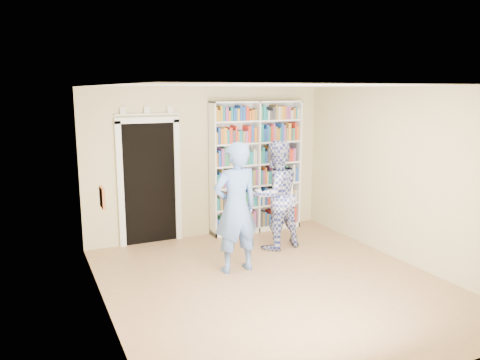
# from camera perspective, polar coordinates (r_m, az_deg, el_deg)

# --- Properties ---
(floor) EXTENTS (5.00, 5.00, 0.00)m
(floor) POSITION_cam_1_polar(r_m,az_deg,el_deg) (6.70, 4.19, -12.40)
(floor) COLOR #9F764D
(floor) RESTS_ON ground
(ceiling) EXTENTS (5.00, 5.00, 0.00)m
(ceiling) POSITION_cam_1_polar(r_m,az_deg,el_deg) (6.15, 4.55, 11.36)
(ceiling) COLOR white
(ceiling) RESTS_ON wall_back
(wall_back) EXTENTS (4.50, 0.00, 4.50)m
(wall_back) POSITION_cam_1_polar(r_m,az_deg,el_deg) (8.52, -3.88, 2.14)
(wall_back) COLOR beige
(wall_back) RESTS_ON floor
(wall_left) EXTENTS (0.00, 5.00, 5.00)m
(wall_left) POSITION_cam_1_polar(r_m,az_deg,el_deg) (5.57, -16.31, -3.03)
(wall_left) COLOR beige
(wall_left) RESTS_ON floor
(wall_right) EXTENTS (0.00, 5.00, 5.00)m
(wall_right) POSITION_cam_1_polar(r_m,az_deg,el_deg) (7.63, 19.27, 0.50)
(wall_right) COLOR beige
(wall_right) RESTS_ON floor
(bookshelf) EXTENTS (1.78, 0.33, 2.45)m
(bookshelf) POSITION_cam_1_polar(r_m,az_deg,el_deg) (8.76, 1.96, 1.65)
(bookshelf) COLOR white
(bookshelf) RESTS_ON floor
(doorway) EXTENTS (1.10, 0.08, 2.43)m
(doorway) POSITION_cam_1_polar(r_m,az_deg,el_deg) (8.20, -10.99, 0.41)
(doorway) COLOR black
(doorway) RESTS_ON floor
(wall_art) EXTENTS (0.03, 0.25, 0.25)m
(wall_art) POSITION_cam_1_polar(r_m,az_deg,el_deg) (5.75, -16.45, -2.08)
(wall_art) COLOR brown
(wall_art) RESTS_ON wall_left
(man_blue) EXTENTS (0.73, 0.50, 1.93)m
(man_blue) POSITION_cam_1_polar(r_m,az_deg,el_deg) (6.81, -0.51, -3.41)
(man_blue) COLOR #567AC0
(man_blue) RESTS_ON floor
(man_plaid) EXTENTS (0.97, 0.79, 1.84)m
(man_plaid) POSITION_cam_1_polar(r_m,az_deg,el_deg) (7.85, 4.36, -1.84)
(man_plaid) COLOR #2E388F
(man_plaid) RESTS_ON floor
(paper_sheet) EXTENTS (0.20, 0.01, 0.29)m
(paper_sheet) POSITION_cam_1_polar(r_m,az_deg,el_deg) (7.75, 5.79, -1.67)
(paper_sheet) COLOR white
(paper_sheet) RESTS_ON man_plaid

